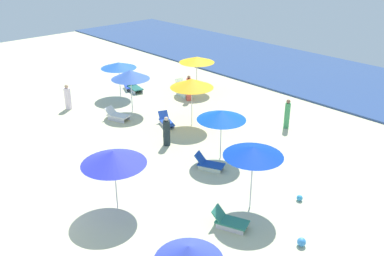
{
  "coord_description": "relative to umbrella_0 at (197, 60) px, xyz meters",
  "views": [
    {
      "loc": [
        14.57,
        -4.02,
        9.8
      ],
      "look_at": [
        -0.13,
        9.52,
        0.85
      ],
      "focal_mm": 40.21,
      "sensor_mm": 36.0,
      "label": 1
    }
  ],
  "objects": [
    {
      "name": "beach_ball_1",
      "position": [
        12.66,
        -6.16,
        -2.09
      ],
      "size": [
        0.25,
        0.25,
        0.25
      ],
      "primitive_type": "sphere",
      "color": "#3599D1",
      "rests_on": "ground_plane"
    },
    {
      "name": "ground_plane",
      "position": [
        5.94,
        -15.29,
        -2.22
      ],
      "size": [
        60.0,
        60.0,
        0.0
      ],
      "primitive_type": "plane",
      "color": "beige"
    },
    {
      "name": "umbrella_3",
      "position": [
        14.09,
        -13.51,
        0.21
      ],
      "size": [
        1.83,
        1.83,
        2.66
      ],
      "color": "silver",
      "rests_on": "ground_plane"
    },
    {
      "name": "lounge_chair_6_0",
      "position": [
        3.12,
        -5.29,
        -1.99
      ],
      "size": [
        1.51,
        1.02,
        0.65
      ],
      "rotation": [
        0.0,
        0.0,
        1.21
      ],
      "color": "silver",
      "rests_on": "ground_plane"
    },
    {
      "name": "beachgoer_0",
      "position": [
        7.94,
        -0.6,
        -1.42
      ],
      "size": [
        0.41,
        0.41,
        1.68
      ],
      "rotation": [
        0.0,
        0.0,
        5.8
      ],
      "color": "#3E9559",
      "rests_on": "ground_plane"
    },
    {
      "name": "lounge_chair_4_0",
      "position": [
        -2.83,
        -3.19,
        -1.95
      ],
      "size": [
        1.47,
        0.91,
        0.66
      ],
      "rotation": [
        0.0,
        0.0,
        1.38
      ],
      "color": "silver",
      "rests_on": "ground_plane"
    },
    {
      "name": "beachgoer_2",
      "position": [
        1.02,
        -1.64,
        -1.43
      ],
      "size": [
        0.47,
        0.47,
        1.68
      ],
      "rotation": [
        0.0,
        0.0,
        0.78
      ],
      "color": "#EB5645",
      "rests_on": "ground_plane"
    },
    {
      "name": "lounge_chair_2_0",
      "position": [
        0.58,
        -6.88,
        -1.94
      ],
      "size": [
        1.57,
        1.1,
        0.69
      ],
      "rotation": [
        0.0,
        0.0,
        1.91
      ],
      "color": "silver",
      "rests_on": "ground_plane"
    },
    {
      "name": "lounge_chair_0_0",
      "position": [
        -0.94,
        -0.38,
        -1.97
      ],
      "size": [
        1.33,
        0.77,
        0.63
      ],
      "rotation": [
        0.0,
        0.0,
        1.47
      ],
      "color": "silver",
      "rests_on": "ground_plane"
    },
    {
      "name": "beachgoer_3",
      "position": [
        -2.91,
        -8.13,
        -1.5
      ],
      "size": [
        0.4,
        0.4,
        1.57
      ],
      "rotation": [
        0.0,
        0.0,
        0.01
      ],
      "color": "white",
      "rests_on": "ground_plane"
    },
    {
      "name": "lounge_chair_5_0",
      "position": [
        11.89,
        -9.52,
        -1.96
      ],
      "size": [
        1.45,
        1.08,
        0.68
      ],
      "rotation": [
        0.0,
        0.0,
        1.96
      ],
      "color": "silver",
      "rests_on": "ground_plane"
    },
    {
      "name": "umbrella_0",
      "position": [
        0.0,
        0.0,
        0.0
      ],
      "size": [
        2.39,
        2.39,
        2.41
      ],
      "color": "silver",
      "rests_on": "ground_plane"
    },
    {
      "name": "umbrella_2",
      "position": [
        0.1,
        -5.47,
        0.11
      ],
      "size": [
        2.3,
        2.3,
        2.61
      ],
      "color": "silver",
      "rests_on": "ground_plane"
    },
    {
      "name": "umbrella_6",
      "position": [
        4.05,
        -4.17,
        0.25
      ],
      "size": [
        2.4,
        2.4,
        2.71
      ],
      "color": "silver",
      "rests_on": "ground_plane"
    },
    {
      "name": "umbrella_1",
      "position": [
        7.96,
        -5.91,
        0.03
      ],
      "size": [
        2.31,
        2.31,
        2.47
      ],
      "color": "silver",
      "rests_on": "ground_plane"
    },
    {
      "name": "umbrella_4",
      "position": [
        -2.69,
        -4.45,
        -0.1
      ],
      "size": [
        2.32,
        2.32,
        2.31
      ],
      "color": "silver",
      "rests_on": "ground_plane"
    },
    {
      "name": "lounge_chair_1_0",
      "position": [
        8.32,
        -7.04,
        -1.95
      ],
      "size": [
        1.45,
        1.1,
        0.72
      ],
      "rotation": [
        0.0,
        0.0,
        2.01
      ],
      "color": "silver",
      "rests_on": "ground_plane"
    },
    {
      "name": "beachgoer_1",
      "position": [
        5.1,
        -6.88,
        -1.5
      ],
      "size": [
        0.51,
        0.51,
        1.56
      ],
      "rotation": [
        0.0,
        0.0,
        4.03
      ],
      "color": "#1F2B2F",
      "rests_on": "ground_plane"
    },
    {
      "name": "lounge_chair_0_1",
      "position": [
        0.1,
        -1.28,
        -1.93
      ],
      "size": [
        1.55,
        0.92,
        0.78
      ],
      "rotation": [
        0.0,
        0.0,
        1.38
      ],
      "color": "silver",
      "rests_on": "ground_plane"
    },
    {
      "name": "umbrella_7",
      "position": [
        8.08,
        -11.86,
        0.02
      ],
      "size": [
        2.5,
        2.5,
        2.51
      ],
      "color": "silver",
      "rests_on": "ground_plane"
    },
    {
      "name": "umbrella_5",
      "position": [
        11.58,
        -7.98,
        0.24
      ],
      "size": [
        2.29,
        2.29,
        2.65
      ],
      "color": "silver",
      "rests_on": "ground_plane"
    },
    {
      "name": "ocean",
      "position": [
        5.94,
        9.3,
        -2.16
      ],
      "size": [
        60.0,
        10.82,
        0.12
      ],
      "primitive_type": "cube",
      "color": "#2E4983",
      "rests_on": "ground_plane"
    },
    {
      "name": "lounge_chair_4_1",
      "position": [
        -3.51,
        -3.21,
        -1.97
      ],
      "size": [
        1.36,
        1.02,
        0.71
      ],
      "rotation": [
        0.0,
        0.0,
        1.15
      ],
      "color": "silver",
      "rests_on": "ground_plane"
    },
    {
      "name": "beach_ball_0",
      "position": [
        14.31,
        -8.47,
        -2.06
      ],
      "size": [
        0.31,
        0.31,
        0.31
      ],
      "primitive_type": "sphere",
      "color": "#3C8EDC",
      "rests_on": "ground_plane"
    }
  ]
}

